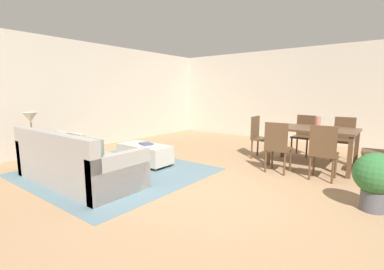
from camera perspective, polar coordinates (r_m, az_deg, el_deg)
The scene contains 18 objects.
ground_plane at distance 4.06m, azimuth 5.68°, elevation -11.79°, with size 10.80×10.80×0.00m, color #9E7A56.
wall_back at distance 8.47m, azimuth 24.21°, elevation 7.65°, with size 9.00×0.12×2.70m, color #BCB2A0.
wall_left at distance 7.49m, azimuth -22.73°, elevation 7.66°, with size 0.12×11.00×2.70m, color #BCB2A0.
area_rug at distance 5.16m, azimuth -15.81°, elevation -7.47°, with size 3.00×2.80×0.01m, color slate.
couch at distance 4.75m, azimuth -23.34°, elevation -5.75°, with size 2.29×0.99×0.86m.
ottoman_table at distance 5.49m, azimuth -10.01°, elevation -3.81°, with size 1.13×0.51×0.41m.
side_table at distance 5.98m, azimuth -30.58°, elevation -1.94°, with size 0.40×0.40×0.54m.
table_lamp at distance 5.92m, azimuth -30.99°, elevation 3.04°, with size 0.26×0.26×0.52m.
dining_table at distance 5.71m, azimuth 24.17°, elevation 0.45°, with size 1.53×0.97×0.76m.
dining_chair_near_left at distance 5.03m, azimuth 17.60°, elevation -1.95°, with size 0.41×0.41×0.92m.
dining_chair_near_right at distance 4.88m, azimuth 26.02°, elevation -2.79°, with size 0.42×0.42×0.92m.
dining_chair_far_left at distance 6.68m, azimuth 22.56°, elevation 0.42°, with size 0.43×0.43×0.92m.
dining_chair_far_right at distance 6.52m, azimuth 29.40°, elevation -0.26°, with size 0.43×0.43×0.92m.
dining_chair_head_east at distance 5.59m, azimuth 35.17°, elevation -2.13°, with size 0.42×0.42×0.92m.
dining_chair_head_west at distance 6.10m, azimuth 13.99°, elevation 0.08°, with size 0.42×0.42×0.92m.
vase_centerpiece at distance 5.68m, azimuth 25.08°, elevation 2.44°, with size 0.09×0.09×0.22m, color #B26659.
book_on_ottoman at distance 5.45m, azimuth -9.69°, elevation -1.85°, with size 0.26×0.20×0.03m, color #3F4C72.
potted_plant at distance 3.98m, azimuth 34.28°, elevation -7.36°, with size 0.50×0.50×0.73m.
Camera 1 is at (1.99, -3.23, 1.45)m, focal length 25.23 mm.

